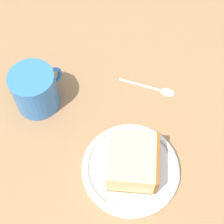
{
  "coord_description": "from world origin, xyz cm",
  "views": [
    {
      "loc": [
        -9.94,
        19.4,
        58.46
      ],
      "look_at": [
        2.99,
        -10.14,
        3.0
      ],
      "focal_mm": 53.86,
      "sensor_mm": 36.0,
      "label": 1
    }
  ],
  "objects_px": {
    "cake_slice": "(133,162)",
    "tea_mug": "(35,90)",
    "small_plate": "(131,168)",
    "teaspoon": "(159,89)"
  },
  "relations": [
    {
      "from": "cake_slice",
      "to": "tea_mug",
      "type": "relative_size",
      "value": 1.07
    },
    {
      "from": "small_plate",
      "to": "teaspoon",
      "type": "relative_size",
      "value": 1.45
    },
    {
      "from": "teaspoon",
      "to": "small_plate",
      "type": "bearing_deg",
      "value": 93.82
    },
    {
      "from": "small_plate",
      "to": "teaspoon",
      "type": "bearing_deg",
      "value": -86.18
    },
    {
      "from": "tea_mug",
      "to": "small_plate",
      "type": "bearing_deg",
      "value": 164.79
    },
    {
      "from": "teaspoon",
      "to": "tea_mug",
      "type": "bearing_deg",
      "value": 30.55
    },
    {
      "from": "cake_slice",
      "to": "teaspoon",
      "type": "height_order",
      "value": "cake_slice"
    },
    {
      "from": "small_plate",
      "to": "tea_mug",
      "type": "xyz_separation_m",
      "value": [
        0.23,
        -0.06,
        0.03
      ]
    },
    {
      "from": "small_plate",
      "to": "tea_mug",
      "type": "relative_size",
      "value": 1.64
    },
    {
      "from": "small_plate",
      "to": "tea_mug",
      "type": "height_order",
      "value": "tea_mug"
    }
  ]
}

